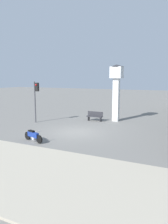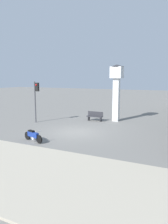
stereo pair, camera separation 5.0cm
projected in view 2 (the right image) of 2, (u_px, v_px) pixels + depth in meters
name	position (u px, v px, depth m)	size (l,w,h in m)	color
ground_plane	(77.00, 132.00, 17.21)	(120.00, 120.00, 0.00)	slate
sidewalk_strip	(5.00, 166.00, 10.54)	(36.00, 6.00, 0.10)	#B2A893
motorcycle	(33.00, 136.00, 14.68)	(1.83, 0.66, 0.83)	black
clock_tower	(117.00, 84.00, 21.05)	(1.31, 1.31, 5.49)	white
traffic_light	(36.00, 94.00, 20.45)	(0.50, 0.35, 3.88)	#47474C
bench	(95.00, 116.00, 21.58)	(1.60, 0.44, 0.92)	#2D2D33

